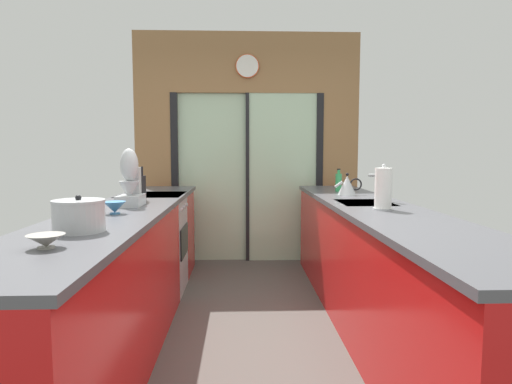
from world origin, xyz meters
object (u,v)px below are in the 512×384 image
oven_range (153,244)px  soap_bottle (339,182)px  mixing_bowl_far (115,207)px  knife_block (139,188)px  kettle (347,185)px  stand_mixer (130,184)px  paper_towel_roll (383,189)px  stock_pot (79,216)px  mixing_bowl_near (46,241)px

oven_range → soap_bottle: 1.90m
mixing_bowl_far → soap_bottle: 2.32m
knife_block → kettle: (1.78, 0.46, -0.02)m
kettle → soap_bottle: 0.34m
mixing_bowl_far → stand_mixer: size_ratio=0.34×
mixing_bowl_far → paper_towel_roll: (1.78, 0.14, 0.10)m
stand_mixer → stock_pot: stand_mixer is taller
kettle → paper_towel_roll: (-0.00, -1.00, 0.05)m
kettle → stock_pot: bearing=-135.4°
knife_block → stock_pot: knife_block is taller
knife_block → paper_towel_roll: 1.86m
soap_bottle → stand_mixer: bearing=-148.8°
oven_range → mixing_bowl_far: 1.36m
stand_mixer → stock_pot: size_ratio=1.64×
kettle → mixing_bowl_near: bearing=-129.9°
kettle → soap_bottle: bearing=90.3°
soap_bottle → paper_towel_roll: (-0.00, -1.35, 0.05)m
stand_mixer → paper_towel_roll: (1.78, -0.27, -0.02)m
oven_range → stand_mixer: size_ratio=2.19×
stock_pot → oven_range: bearing=90.6°
mixing_bowl_near → soap_bottle: size_ratio=0.67×
stand_mixer → soap_bottle: 2.08m
paper_towel_roll → mixing_bowl_far: bearing=-175.6°
soap_bottle → mixing_bowl_far: bearing=-140.2°
oven_range → paper_towel_roll: bearing=-32.0°
stand_mixer → stock_pot: 1.03m
knife_block → soap_bottle: bearing=24.3°
knife_block → stand_mixer: size_ratio=0.67×
oven_range → stand_mixer: (0.02, -0.85, 0.63)m
kettle → stand_mixer: bearing=-157.6°
stand_mixer → soap_bottle: size_ratio=1.84×
mixing_bowl_far → oven_range: bearing=90.8°
soap_bottle → kettle: bearing=-89.7°
stand_mixer → soap_bottle: (1.78, 1.08, -0.07)m
soap_bottle → paper_towel_roll: paper_towel_roll is taller
mixing_bowl_far → mixing_bowl_near: bearing=-90.0°
stock_pot → kettle: 2.50m
mixing_bowl_far → knife_block: knife_block is taller
stand_mixer → stock_pot: bearing=-90.0°
mixing_bowl_near → kettle: (1.78, 2.13, 0.06)m
stand_mixer → kettle: stand_mixer is taller
oven_range → paper_towel_roll: paper_towel_roll is taller
stock_pot → kettle: (1.78, 1.76, 0.01)m
oven_range → kettle: kettle is taller
mixing_bowl_near → paper_towel_roll: bearing=32.3°
mixing_bowl_near → soap_bottle: soap_bottle is taller
mixing_bowl_far → stand_mixer: (0.00, 0.41, 0.12)m
oven_range → stock_pot: bearing=-89.4°
soap_bottle → paper_towel_roll: 1.35m
mixing_bowl_near → soap_bottle: 3.05m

